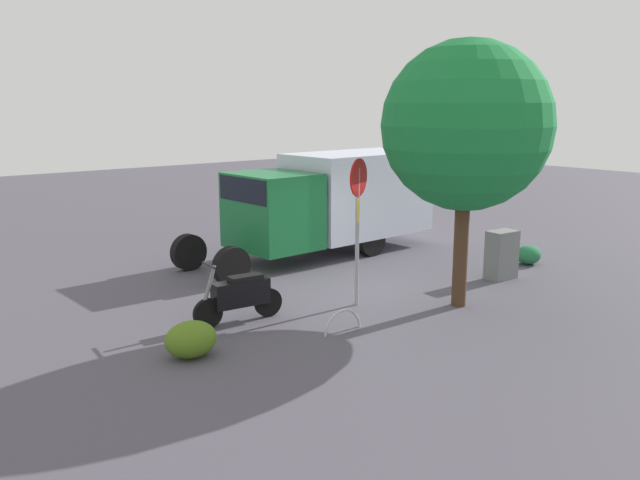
% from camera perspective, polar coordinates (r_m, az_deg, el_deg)
% --- Properties ---
extents(ground_plane, '(60.00, 60.00, 0.00)m').
position_cam_1_polar(ground_plane, '(14.42, 4.25, -4.39)').
color(ground_plane, '#4E4A56').
extents(box_truck_near, '(7.39, 2.39, 2.72)m').
position_cam_1_polar(box_truck_near, '(17.61, 0.98, 3.73)').
color(box_truck_near, black).
rests_on(box_truck_near, ground).
extents(motorcycle, '(1.81, 0.57, 1.20)m').
position_cam_1_polar(motorcycle, '(12.27, -7.03, -4.84)').
color(motorcycle, black).
rests_on(motorcycle, ground).
extents(stop_sign, '(0.71, 0.33, 2.99)m').
position_cam_1_polar(stop_sign, '(12.89, 3.36, 2.77)').
color(stop_sign, '#9E9EA3').
rests_on(stop_sign, ground).
extents(street_tree, '(3.30, 3.30, 5.28)m').
position_cam_1_polar(street_tree, '(12.99, 12.76, 9.73)').
color(street_tree, '#47301E').
rests_on(street_tree, ground).
extents(utility_cabinet, '(0.75, 0.51, 1.14)m').
position_cam_1_polar(utility_cabinet, '(15.76, 15.69, -1.26)').
color(utility_cabinet, slate).
rests_on(utility_cabinet, ground).
extents(bike_rack_hoop, '(0.85, 0.07, 0.85)m').
position_cam_1_polar(bike_rack_hoop, '(11.83, 2.01, -8.05)').
color(bike_rack_hoop, '#B7B7BC').
rests_on(bike_rack_hoop, ground).
extents(shrub_near_sign, '(0.87, 0.72, 0.60)m').
position_cam_1_polar(shrub_near_sign, '(10.81, -11.30, -8.57)').
color(shrub_near_sign, '#50741E').
rests_on(shrub_near_sign, ground).
extents(shrub_mid_verge, '(0.72, 0.59, 0.49)m').
position_cam_1_polar(shrub_mid_verge, '(17.44, 17.88, -1.25)').
color(shrub_mid_verge, '#236D40').
rests_on(shrub_mid_verge, ground).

